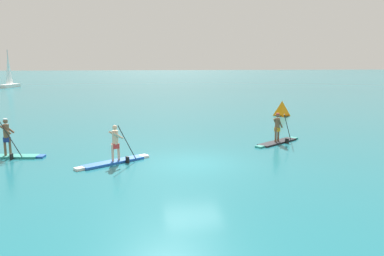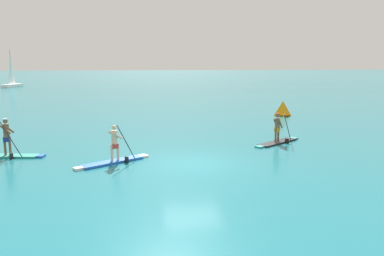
# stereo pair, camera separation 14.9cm
# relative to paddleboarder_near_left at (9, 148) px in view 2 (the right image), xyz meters

# --- Properties ---
(ground) EXTENTS (440.00, 440.00, 0.00)m
(ground) POSITION_rel_paddleboarder_near_left_xyz_m (8.16, -2.35, -0.43)
(ground) COLOR #1E727F
(paddleboarder_near_left) EXTENTS (3.14, 1.07, 1.93)m
(paddleboarder_near_left) POSITION_rel_paddleboarder_near_left_xyz_m (0.00, 0.00, 0.00)
(paddleboarder_near_left) COLOR teal
(paddleboarder_near_left) RESTS_ON ground
(paddleboarder_mid_center) EXTENTS (3.15, 2.19, 1.75)m
(paddleboarder_mid_center) POSITION_rel_paddleboarder_near_left_xyz_m (4.81, -1.78, -0.07)
(paddleboarder_mid_center) COLOR blue
(paddleboarder_mid_center) RESTS_ON ground
(paddleboarder_far_right) EXTENTS (3.17, 2.38, 1.70)m
(paddleboarder_far_right) POSITION_rel_paddleboarder_near_left_xyz_m (13.37, 1.03, -0.08)
(paddleboarder_far_right) COLOR black
(paddleboarder_far_right) RESTS_ON ground
(race_marker_buoy) EXTENTS (1.25, 1.25, 1.23)m
(race_marker_buoy) POSITION_rel_paddleboarder_near_left_xyz_m (17.80, 11.15, 0.12)
(race_marker_buoy) COLOR orange
(race_marker_buoy) RESTS_ON ground
(sailboat_left_horizon) EXTENTS (2.43, 5.46, 6.64)m
(sailboat_left_horizon) POSITION_rel_paddleboarder_near_left_xyz_m (-15.86, 54.04, 0.54)
(sailboat_left_horizon) COLOR white
(sailboat_left_horizon) RESTS_ON ground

